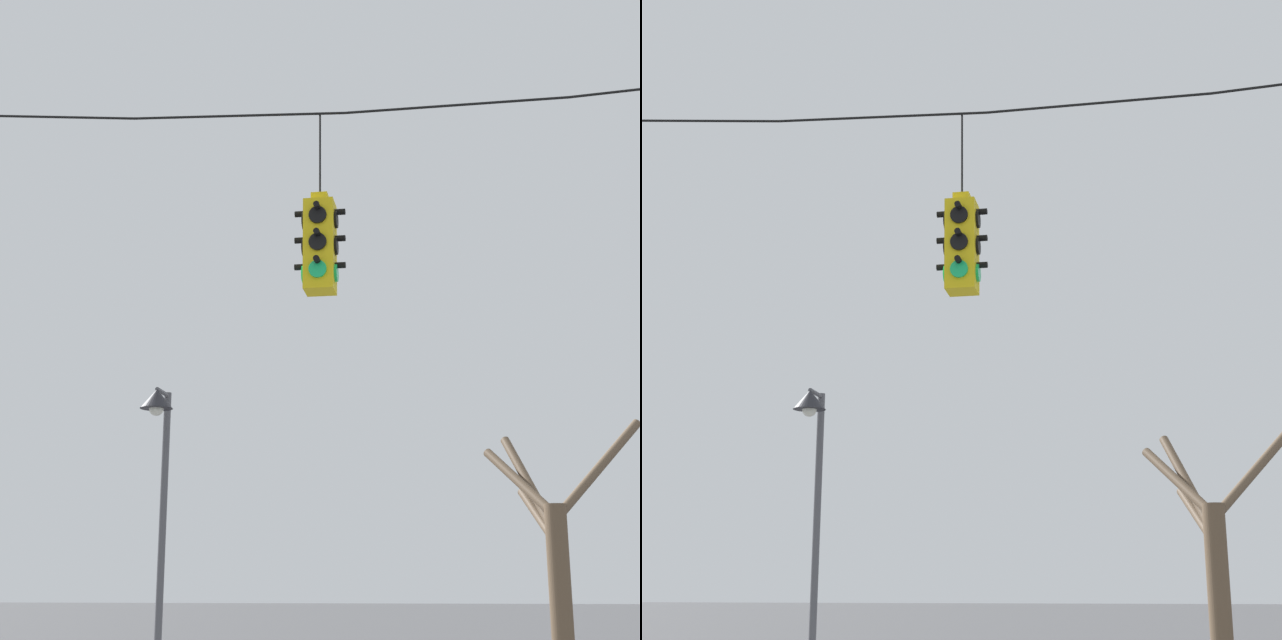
% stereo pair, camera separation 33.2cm
% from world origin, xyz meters
% --- Properties ---
extents(span_wire, '(17.94, 0.03, 0.76)m').
position_xyz_m(span_wire, '(0.00, 0.03, 7.39)').
color(span_wire, black).
extents(traffic_light_near_right_pole, '(0.58, 0.58, 2.18)m').
position_xyz_m(traffic_light_near_right_pole, '(-1.57, 0.03, 5.53)').
color(traffic_light_near_right_pole, yellow).
extents(street_lamp, '(0.53, 0.91, 4.95)m').
position_xyz_m(street_lamp, '(-4.96, 5.01, 3.83)').
color(street_lamp, '#515156').
rests_on(street_lamp, ground_plane).
extents(bare_tree, '(3.33, 2.22, 5.18)m').
position_xyz_m(bare_tree, '(1.61, 9.68, 2.50)').
color(bare_tree, brown).
rests_on(bare_tree, ground_plane).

